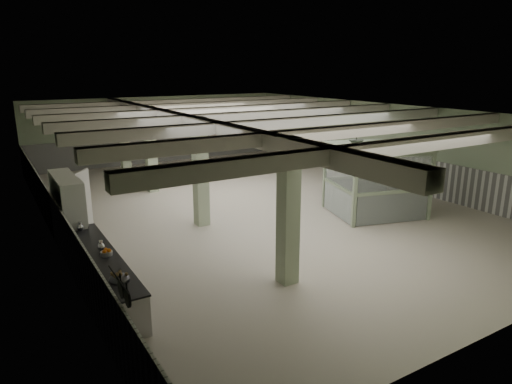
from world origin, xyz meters
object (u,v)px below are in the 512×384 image
guard_booth (377,167)px  walkin_cooler (69,213)px  filing_cabinet (396,187)px  prep_counter (101,274)px

guard_booth → walkin_cooler: bearing=-176.4°
guard_booth → filing_cabinet: 1.94m
prep_counter → guard_booth: 10.03m
guard_booth → prep_counter: bearing=-158.1°
prep_counter → guard_booth: (9.90, 1.08, 1.25)m
prep_counter → filing_cabinet: bearing=7.4°
prep_counter → filing_cabinet: (11.48, 1.49, 0.21)m
walkin_cooler → guard_booth: size_ratio=0.63×
guard_booth → filing_cabinet: (1.58, 0.41, -1.04)m
walkin_cooler → guard_booth: bearing=-12.1°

